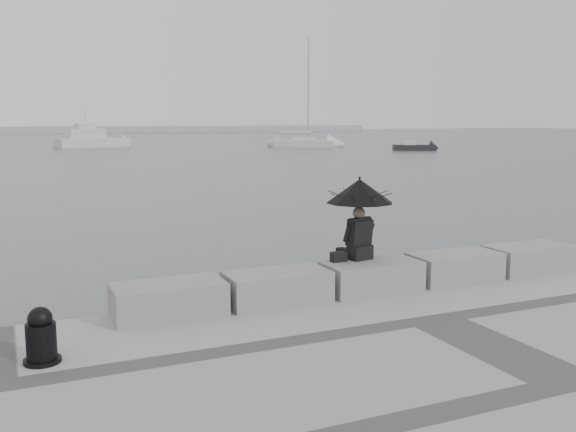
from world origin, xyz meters
name	(u,v)px	position (x,y,z in m)	size (l,w,h in m)	color
ground	(357,313)	(0.00, 0.00, 0.00)	(360.00, 360.00, 0.00)	#4A4D4F
stone_block_far_left	(169,300)	(-3.40, -0.45, 0.75)	(1.60, 0.80, 0.50)	slate
stone_block_left	(277,287)	(-1.70, -0.45, 0.75)	(1.60, 0.80, 0.50)	slate
stone_block_centre	(372,277)	(0.00, -0.45, 0.75)	(1.60, 0.80, 0.50)	slate
stone_block_right	(455,267)	(1.70, -0.45, 0.75)	(1.60, 0.80, 0.50)	slate
stone_block_far_right	(528,259)	(3.40, -0.45, 0.75)	(1.60, 0.80, 0.50)	slate
seated_person	(360,200)	(-0.08, -0.16, 1.99)	(1.13, 1.13, 1.39)	black
bag	(338,257)	(-0.50, -0.21, 1.08)	(0.25, 0.15, 0.16)	black
mooring_bollard	(41,340)	(-5.18, -1.61, 0.79)	(0.43, 0.43, 0.68)	black
sailboat_right	(304,143)	(27.94, 60.73, 0.53)	(7.21, 6.05, 12.90)	silver
motor_cruiser	(93,140)	(4.59, 70.62, 0.89)	(8.79, 4.68, 4.50)	silver
small_motorboat	(414,147)	(35.08, 48.31, 0.32)	(4.71, 3.31, 1.10)	black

